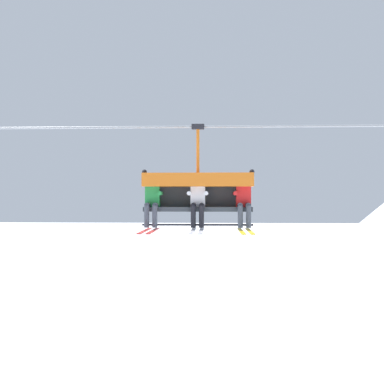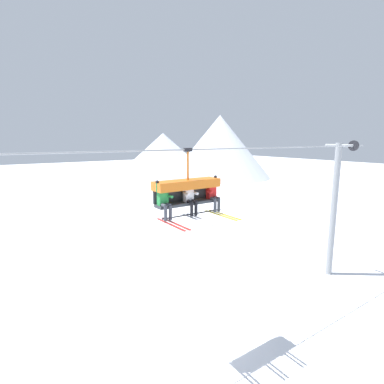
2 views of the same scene
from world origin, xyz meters
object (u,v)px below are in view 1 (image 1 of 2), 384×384
at_px(chairlift_chair, 198,187).
at_px(skier_green, 152,199).
at_px(skier_white, 198,200).
at_px(skier_red, 244,199).

bearing_deg(chairlift_chair, skier_green, -168.03).
xyz_separation_m(skier_green, skier_white, (1.01, -0.01, -0.02)).
height_order(chairlift_chair, skier_red, chairlift_chair).
distance_m(chairlift_chair, skier_red, 1.07).
bearing_deg(skier_green, skier_white, -0.39).
bearing_deg(chairlift_chair, skier_red, -11.97).
bearing_deg(chairlift_chair, skier_white, -90.00).
relative_size(chairlift_chair, skier_green, 1.44).
xyz_separation_m(skier_green, skier_red, (2.02, 0.00, 0.00)).
bearing_deg(skier_red, skier_green, 180.00).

